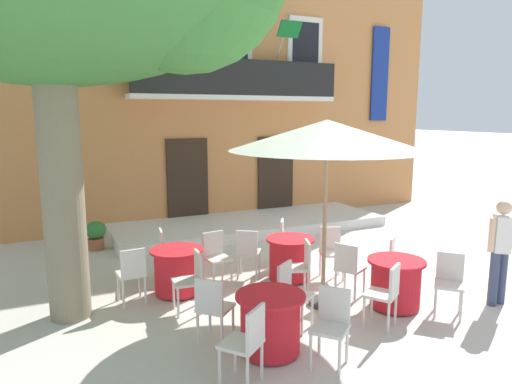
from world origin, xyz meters
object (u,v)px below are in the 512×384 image
object	(u,v)px
cafe_chair_middle_1	(332,321)
cafe_table_front	(290,258)
cafe_chair_front_0	(248,250)
cafe_chair_middle_2	(291,291)
cafe_chair_middle_3	(213,305)
cafe_chair_front_3	(287,239)
cafe_chair_middle_0	(247,340)
cafe_umbrella	(327,136)
cafe_table_middle	(270,323)
cafe_chair_near_tree_1	(216,254)
cafe_table_near_tree	(177,271)
cafe_chair_near_tree_3	(132,272)
cafe_chair_near_tree_2	(167,250)
cafe_chair_far_side_2	(348,266)
pedestrian_near_entrance	(501,246)
cafe_chair_front_1	(301,264)
cafe_chair_front_2	(331,249)
cafe_chair_far_side_0	(449,279)
cafe_chair_near_tree_0	(192,277)
ground_planter_left	(96,234)
cafe_chair_far_side_1	(398,260)
cafe_table_far_side	(395,283)
cafe_chair_far_side_3	(386,291)

from	to	relation	value
cafe_chair_middle_1	cafe_table_front	size ratio (longest dim) A/B	1.05
cafe_table_front	cafe_chair_front_0	distance (m)	0.77
cafe_chair_middle_2	cafe_chair_middle_3	distance (m)	1.14
cafe_chair_front_3	cafe_chair_middle_1	bearing A→B (deg)	-110.39
cafe_chair_middle_0	cafe_chair_middle_2	bearing A→B (deg)	42.53
cafe_table_front	cafe_umbrella	bearing A→B (deg)	-93.86
cafe_table_middle	cafe_chair_near_tree_1	bearing A→B (deg)	85.38
cafe_table_near_tree	cafe_chair_near_tree_3	world-z (taller)	cafe_chair_near_tree_3
cafe_chair_near_tree_2	cafe_chair_far_side_2	bearing A→B (deg)	-40.64
cafe_umbrella	pedestrian_near_entrance	size ratio (longest dim) A/B	1.76
cafe_chair_near_tree_3	cafe_chair_front_1	xyz separation A→B (m)	(2.55, -0.79, 0.00)
cafe_table_middle	cafe_table_near_tree	bearing A→B (deg)	102.80
cafe_chair_front_0	cafe_chair_far_side_2	bearing A→B (deg)	-53.16
cafe_chair_front_1	cafe_chair_front_2	world-z (taller)	same
cafe_chair_front_3	cafe_chair_far_side_0	bearing A→B (deg)	-69.26
cafe_chair_near_tree_0	ground_planter_left	size ratio (longest dim) A/B	1.45
cafe_chair_near_tree_2	cafe_chair_far_side_1	size ratio (longest dim) A/B	1.00
cafe_chair_front_2	cafe_chair_far_side_1	size ratio (longest dim) A/B	1.00
cafe_chair_middle_2	cafe_table_near_tree	bearing A→B (deg)	120.76
cafe_chair_near_tree_1	cafe_chair_far_side_1	xyz separation A→B (m)	(2.66, -1.57, 0.00)
cafe_chair_near_tree_0	pedestrian_near_entrance	size ratio (longest dim) A/B	0.55
cafe_chair_far_side_1	ground_planter_left	bearing A→B (deg)	133.36
cafe_chair_middle_3	cafe_chair_front_0	xyz separation A→B (m)	(1.38, 2.01, 0.00)
cafe_table_far_side	cafe_chair_near_tree_1	bearing A→B (deg)	135.31
cafe_chair_near_tree_0	pedestrian_near_entrance	world-z (taller)	pedestrian_near_entrance
cafe_chair_near_tree_0	cafe_table_far_side	world-z (taller)	cafe_chair_near_tree_0
cafe_chair_middle_3	cafe_chair_far_side_0	xyz separation A→B (m)	(3.47, -0.58, 0.00)
cafe_table_front	cafe_chair_far_side_0	world-z (taller)	cafe_chair_far_side_0
cafe_chair_far_side_3	cafe_chair_middle_0	bearing A→B (deg)	-168.77
cafe_chair_front_3	cafe_table_far_side	distance (m)	2.50
cafe_chair_near_tree_3	pedestrian_near_entrance	world-z (taller)	pedestrian_near_entrance
cafe_chair_middle_1	cafe_chair_front_2	bearing A→B (deg)	56.15
cafe_chair_front_1	cafe_table_far_side	xyz separation A→B (m)	(1.06, -1.02, -0.14)
cafe_chair_near_tree_1	cafe_chair_middle_2	world-z (taller)	same
cafe_table_far_side	cafe_chair_front_2	bearing A→B (deg)	95.03
cafe_chair_near_tree_1	cafe_chair_middle_3	distance (m)	2.16
cafe_chair_near_tree_1	cafe_chair_front_2	distance (m)	2.07
cafe_chair_near_tree_1	cafe_chair_front_1	xyz separation A→B (m)	(1.07, -1.08, 0.00)
cafe_chair_front_3	cafe_chair_far_side_2	xyz separation A→B (m)	(0.12, -1.81, 0.00)
cafe_chair_front_0	cafe_table_far_side	bearing A→B (deg)	-53.97
cafe_table_middle	cafe_chair_front_2	size ratio (longest dim) A/B	0.95
cafe_table_middle	cafe_chair_far_side_3	xyz separation A→B (m)	(1.74, -0.07, 0.14)
cafe_table_near_tree	cafe_chair_front_1	world-z (taller)	cafe_chair_front_1
cafe_chair_front_3	cafe_table_far_side	size ratio (longest dim) A/B	1.05
cafe_chair_near_tree_0	cafe_chair_middle_1	world-z (taller)	same
cafe_table_front	cafe_chair_near_tree_1	bearing A→B (deg)	164.33
cafe_chair_middle_0	cafe_chair_middle_2	xyz separation A→B (m)	(1.11, 1.02, 0.00)
cafe_table_middle	pedestrian_near_entrance	world-z (taller)	pedestrian_near_entrance
cafe_chair_front_0	cafe_table_far_side	world-z (taller)	cafe_chair_front_0
cafe_chair_near_tree_3	cafe_chair_far_side_1	bearing A→B (deg)	-17.16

